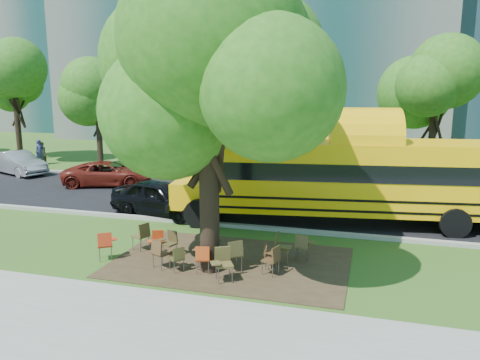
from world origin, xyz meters
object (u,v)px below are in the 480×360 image
(main_tree, at_px, (208,81))
(chair_0, at_px, (106,243))
(chair_5, at_px, (223,261))
(chair_8, at_px, (142,233))
(chair_7, at_px, (269,254))
(chair_9, at_px, (169,241))
(chair_12, at_px, (281,245))
(chair_4, at_px, (204,256))
(chair_14, at_px, (157,240))
(chair_2, at_px, (178,256))
(school_bus, at_px, (358,177))
(chair_11, at_px, (235,252))
(chair_3, at_px, (208,249))
(pedestrian_a, at_px, (40,152))
(chair_13, at_px, (303,245))
(bg_car_silver, at_px, (18,163))
(pedestrian_b, at_px, (42,153))
(chair_6, at_px, (273,257))
(chair_10, at_px, (212,235))
(black_car, at_px, (161,198))
(chair_1, at_px, (161,251))
(bg_car_red, at_px, (109,174))

(main_tree, distance_m, chair_0, 5.87)
(chair_5, xyz_separation_m, chair_8, (-3.27, 1.65, -0.01))
(chair_7, distance_m, chair_9, 3.23)
(chair_12, bearing_deg, chair_9, -85.86)
(chair_4, bearing_deg, chair_14, 137.03)
(main_tree, relative_size, chair_2, 11.69)
(school_bus, distance_m, chair_11, 6.88)
(main_tree, bearing_deg, chair_3, 123.10)
(chair_2, relative_size, pedestrian_a, 0.44)
(chair_3, distance_m, chair_12, 2.18)
(school_bus, xyz_separation_m, chair_13, (-1.40, -4.59, -1.34))
(school_bus, bearing_deg, chair_9, -143.74)
(school_bus, height_order, chair_3, school_bus)
(chair_4, relative_size, bg_car_silver, 0.20)
(school_bus, relative_size, chair_2, 17.43)
(pedestrian_b, bearing_deg, chair_6, 39.44)
(chair_7, relative_size, chair_13, 0.90)
(bg_car_silver, bearing_deg, chair_8, -106.10)
(chair_10, bearing_deg, chair_2, -13.19)
(chair_3, xyz_separation_m, chair_10, (-0.29, 1.17, 0.03))
(chair_13, height_order, pedestrian_b, pedestrian_b)
(chair_12, height_order, bg_car_silver, bg_car_silver)
(chair_6, relative_size, chair_10, 0.91)
(main_tree, relative_size, chair_12, 9.58)
(pedestrian_a, bearing_deg, chair_8, -107.75)
(main_tree, distance_m, black_car, 7.95)
(chair_1, height_order, chair_4, chair_1)
(chair_0, xyz_separation_m, chair_12, (5.19, 1.19, 0.02))
(chair_2, distance_m, chair_4, 0.77)
(chair_7, distance_m, bg_car_red, 14.29)
(chair_7, distance_m, pedestrian_a, 23.76)
(chair_0, relative_size, pedestrian_a, 0.52)
(chair_1, height_order, chair_2, chair_1)
(chair_3, distance_m, chair_9, 1.54)
(chair_7, distance_m, pedestrian_b, 23.99)
(chair_7, height_order, chair_9, chair_9)
(chair_9, distance_m, pedestrian_a, 21.11)
(chair_14, xyz_separation_m, pedestrian_b, (-15.56, 14.08, 0.31))
(chair_13, bearing_deg, school_bus, 72.59)
(chair_3, height_order, chair_9, chair_3)
(chair_11, bearing_deg, chair_7, -14.96)
(chair_10, relative_size, chair_13, 1.12)
(chair_2, xyz_separation_m, chair_6, (2.65, 0.50, 0.06))
(chair_1, xyz_separation_m, chair_5, (2.00, -0.34, 0.04))
(pedestrian_b, bearing_deg, chair_2, 34.37)
(chair_8, bearing_deg, chair_6, -79.89)
(chair_5, bearing_deg, pedestrian_a, -68.97)
(pedestrian_b, bearing_deg, chair_8, 33.76)
(school_bus, xyz_separation_m, chair_4, (-3.93, -6.37, -1.33))
(school_bus, distance_m, chair_12, 5.51)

